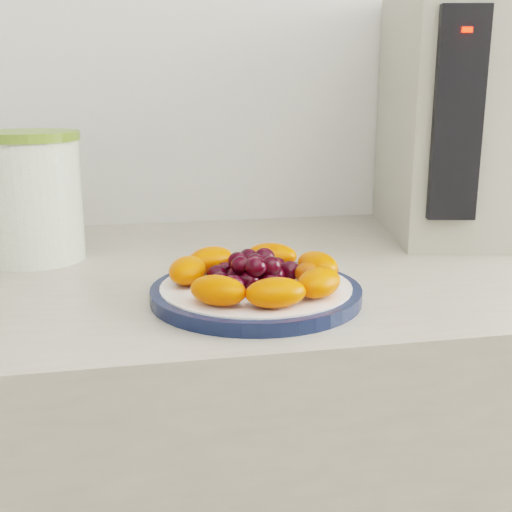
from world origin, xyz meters
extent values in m
cylinder|color=#101A3A|center=(-0.10, 1.05, 0.91)|extent=(0.23, 0.23, 0.01)
cylinder|color=white|center=(-0.10, 1.05, 0.91)|extent=(0.21, 0.21, 0.02)
cylinder|color=#416D16|center=(-0.36, 1.28, 0.98)|extent=(0.14, 0.14, 0.16)
cylinder|color=olive|center=(-0.36, 1.28, 1.07)|extent=(0.14, 0.14, 0.01)
cube|color=#A6A391|center=(0.28, 1.33, 1.09)|extent=(0.27, 0.34, 0.37)
cube|color=black|center=(0.20, 1.19, 1.09)|extent=(0.07, 0.03, 0.28)
cube|color=#FF0C05|center=(0.20, 1.17, 1.20)|extent=(0.01, 0.01, 0.01)
ellipsoid|color=#FF4200|center=(-0.02, 1.07, 0.93)|extent=(0.05, 0.07, 0.03)
ellipsoid|color=#FF4200|center=(-0.07, 1.12, 0.93)|extent=(0.07, 0.06, 0.03)
ellipsoid|color=#FF4200|center=(-0.14, 1.11, 0.93)|extent=(0.07, 0.07, 0.03)
ellipsoid|color=#FF4200|center=(-0.17, 1.07, 0.93)|extent=(0.06, 0.07, 0.03)
ellipsoid|color=#FF4200|center=(-0.15, 0.99, 0.93)|extent=(0.07, 0.07, 0.03)
ellipsoid|color=#FF4200|center=(-0.09, 0.98, 0.93)|extent=(0.06, 0.04, 0.03)
ellipsoid|color=#FF4200|center=(-0.04, 1.00, 0.93)|extent=(0.07, 0.07, 0.03)
ellipsoid|color=black|center=(-0.10, 1.05, 0.93)|extent=(0.02, 0.02, 0.02)
ellipsoid|color=black|center=(-0.08, 1.05, 0.93)|extent=(0.02, 0.02, 0.02)
ellipsoid|color=black|center=(-0.09, 1.07, 0.93)|extent=(0.02, 0.02, 0.02)
ellipsoid|color=black|center=(-0.11, 1.07, 0.93)|extent=(0.02, 0.02, 0.02)
ellipsoid|color=black|center=(-0.12, 1.05, 0.93)|extent=(0.02, 0.02, 0.02)
ellipsoid|color=black|center=(-0.11, 1.03, 0.93)|extent=(0.02, 0.02, 0.02)
ellipsoid|color=black|center=(-0.09, 1.03, 0.93)|extent=(0.02, 0.02, 0.02)
ellipsoid|color=black|center=(-0.06, 1.06, 0.93)|extent=(0.02, 0.02, 0.02)
ellipsoid|color=black|center=(-0.07, 1.08, 0.93)|extent=(0.02, 0.02, 0.02)
ellipsoid|color=black|center=(-0.09, 1.09, 0.93)|extent=(0.02, 0.02, 0.02)
ellipsoid|color=black|center=(-0.11, 1.09, 0.93)|extent=(0.02, 0.02, 0.02)
ellipsoid|color=black|center=(-0.13, 1.08, 0.93)|extent=(0.02, 0.02, 0.02)
ellipsoid|color=black|center=(-0.14, 1.06, 0.93)|extent=(0.02, 0.02, 0.02)
ellipsoid|color=black|center=(-0.14, 1.04, 0.93)|extent=(0.02, 0.02, 0.02)
ellipsoid|color=black|center=(-0.13, 1.02, 0.93)|extent=(0.02, 0.02, 0.02)
ellipsoid|color=black|center=(-0.10, 1.05, 0.94)|extent=(0.02, 0.02, 0.02)
ellipsoid|color=black|center=(-0.09, 1.07, 0.94)|extent=(0.02, 0.02, 0.02)
ellipsoid|color=black|center=(-0.10, 1.07, 0.94)|extent=(0.02, 0.02, 0.02)
ellipsoid|color=black|center=(-0.12, 1.06, 0.94)|extent=(0.02, 0.02, 0.02)
ellipsoid|color=black|center=(-0.12, 1.04, 0.94)|extent=(0.02, 0.02, 0.02)
ellipsoid|color=black|center=(-0.10, 1.03, 0.94)|extent=(0.02, 0.02, 0.02)
ellipsoid|color=black|center=(-0.09, 1.03, 0.94)|extent=(0.02, 0.02, 0.02)
ellipsoid|color=#C03805|center=(-0.04, 1.05, 0.93)|extent=(0.03, 0.03, 0.02)
ellipsoid|color=#C03805|center=(-0.02, 1.05, 0.93)|extent=(0.04, 0.04, 0.02)
camera|label=1|loc=(-0.23, 0.39, 1.13)|focal=45.00mm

